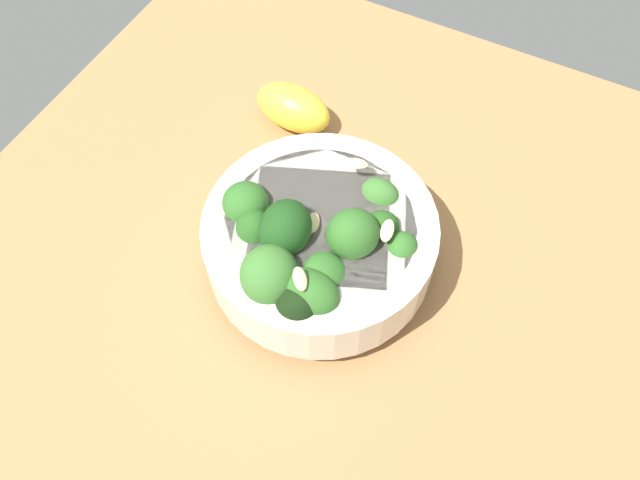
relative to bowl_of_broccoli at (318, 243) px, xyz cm
name	(u,v)px	position (x,y,z in cm)	size (l,w,h in cm)	color
ground_plane	(336,313)	(2.08, 2.80, -6.39)	(71.72, 71.72, 3.94)	#996D42
bowl_of_broccoli	(318,243)	(0.00, 0.00, 0.00)	(18.72, 18.72, 9.88)	silver
lemon_wedge	(293,108)	(-13.72, -9.79, -2.28)	(7.76, 4.32, 4.28)	yellow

